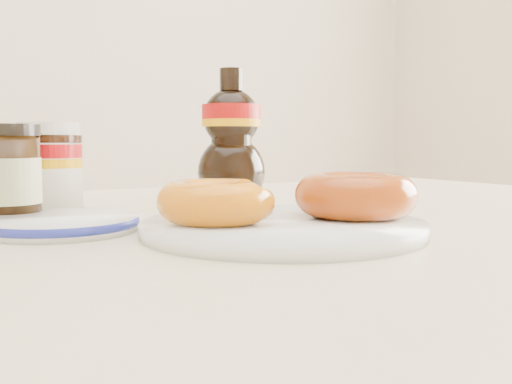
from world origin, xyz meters
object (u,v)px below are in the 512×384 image
dining_table (229,293)px  donut_bitten (216,201)px  blue_rim_saucer (61,223)px  dark_jar (8,177)px  syrup_bottle (231,137)px  donut_whole (355,195)px  nutella_jar (50,164)px  plate (282,227)px

dining_table → donut_bitten: donut_bitten is taller
dining_table → blue_rim_saucer: (-0.18, -0.00, 0.09)m
donut_bitten → dark_jar: (-0.16, 0.16, 0.02)m
dining_table → syrup_bottle: syrup_bottle is taller
donut_whole → syrup_bottle: syrup_bottle is taller
nutella_jar → blue_rim_saucer: 0.17m
dark_jar → blue_rim_saucer: (0.04, -0.06, -0.04)m
plate → dark_jar: bearing=140.2°
donut_bitten → donut_whole: (0.13, -0.03, 0.00)m
dining_table → syrup_bottle: (0.07, 0.13, 0.17)m
donut_whole → dark_jar: dark_jar is taller
donut_whole → syrup_bottle: (-0.01, 0.26, 0.06)m
donut_whole → dark_jar: 0.34m
plate → donut_bitten: donut_bitten is taller
plate → dining_table: bearing=88.2°
plate → syrup_bottle: size_ratio=1.43×
dark_jar → donut_bitten: bearing=-45.4°
donut_whole → blue_rim_saucer: size_ratio=0.80×
dining_table → nutella_jar: (-0.16, 0.16, 0.14)m
dining_table → donut_whole: 0.19m
plate → dark_jar: size_ratio=2.54×
donut_bitten → syrup_bottle: bearing=39.4°
dining_table → dark_jar: 0.26m
donut_bitten → donut_whole: bearing=-33.7°
blue_rim_saucer → dark_jar: bearing=121.6°
dining_table → blue_rim_saucer: 0.20m
dining_table → donut_whole: (0.07, -0.13, 0.12)m
donut_bitten → plate: bearing=-40.0°
dining_table → dark_jar: (-0.22, 0.06, 0.13)m
dining_table → plate: plate is taller
syrup_bottle → blue_rim_saucer: syrup_bottle is taller
plate → donut_whole: (0.08, -0.01, 0.03)m
donut_whole → syrup_bottle: size_ratio=0.64×
donut_bitten → donut_whole: 0.14m
dining_table → plate: size_ratio=5.41×
dark_jar → donut_whole: bearing=-33.0°
dark_jar → blue_rim_saucer: dark_jar is taller
dining_table → nutella_jar: nutella_jar is taller
donut_whole → blue_rim_saucer: bearing=153.4°
dining_table → donut_bitten: bearing=-121.6°
nutella_jar → dark_jar: bearing=-119.1°
dining_table → syrup_bottle: 0.22m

